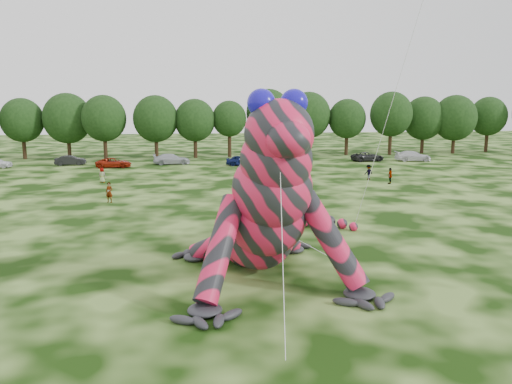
{
  "coord_description": "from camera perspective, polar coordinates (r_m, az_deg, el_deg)",
  "views": [
    {
      "loc": [
        -5.68,
        -19.97,
        8.26
      ],
      "look_at": [
        -2.35,
        3.67,
        4.0
      ],
      "focal_mm": 35.0,
      "sensor_mm": 36.0,
      "label": 1
    }
  ],
  "objects": [
    {
      "name": "spectator_2",
      "position": [
        56.04,
        12.74,
        2.22
      ],
      "size": [
        1.19,
        0.93,
        1.62
      ],
      "primitive_type": "imported",
      "rotation": [
        0.0,
        0.0,
        3.5
      ],
      "color": "gray",
      "rests_on": "ground"
    },
    {
      "name": "car_3",
      "position": [
        69.33,
        -9.62,
        3.73
      ],
      "size": [
        5.07,
        2.28,
        1.44
      ],
      "primitive_type": "imported",
      "rotation": [
        0.0,
        0.0,
        1.62
      ],
      "color": "#B5B9C0",
      "rests_on": "ground"
    },
    {
      "name": "tree_8",
      "position": [
        77.06,
        -6.98,
        7.22
      ],
      "size": [
        6.14,
        5.53,
        8.94
      ],
      "primitive_type": null,
      "color": "black",
      "rests_on": "ground"
    },
    {
      "name": "spectator_0",
      "position": [
        43.7,
        -16.43,
        -0.04
      ],
      "size": [
        0.74,
        0.62,
        1.74
      ],
      "primitive_type": "imported",
      "rotation": [
        0.0,
        0.0,
        5.9
      ],
      "color": "gray",
      "rests_on": "ground"
    },
    {
      "name": "tree_6",
      "position": [
        77.65,
        -16.94,
        7.09
      ],
      "size": [
        6.52,
        5.86,
        9.49
      ],
      "primitive_type": null,
      "color": "black",
      "rests_on": "ground"
    },
    {
      "name": "tree_12",
      "position": [
        81.93,
        10.35,
        7.31
      ],
      "size": [
        5.99,
        5.39,
        8.97
      ],
      "primitive_type": null,
      "color": "black",
      "rests_on": "ground"
    },
    {
      "name": "tree_5",
      "position": [
        80.39,
        -20.71,
        7.07
      ],
      "size": [
        7.16,
        6.44,
        9.8
      ],
      "primitive_type": null,
      "color": "black",
      "rests_on": "ground"
    },
    {
      "name": "car_6",
      "position": [
        73.93,
        12.65,
        3.97
      ],
      "size": [
        4.99,
        2.84,
        1.31
      ],
      "primitive_type": "imported",
      "rotation": [
        0.0,
        0.0,
        1.72
      ],
      "color": "black",
      "rests_on": "ground"
    },
    {
      "name": "car_5",
      "position": [
        68.39,
        4.49,
        3.75
      ],
      "size": [
        4.39,
        1.59,
        1.44
      ],
      "primitive_type": "imported",
      "rotation": [
        0.0,
        0.0,
        1.59
      ],
      "color": "silver",
      "rests_on": "ground"
    },
    {
      "name": "tree_9",
      "position": [
        77.71,
        -3.06,
        7.21
      ],
      "size": [
        5.27,
        4.74,
        8.68
      ],
      "primitive_type": null,
      "color": "black",
      "rests_on": "ground"
    },
    {
      "name": "car_4",
      "position": [
        66.85,
        -1.66,
        3.62
      ],
      "size": [
        4.38,
        2.46,
        1.41
      ],
      "primitive_type": "imported",
      "rotation": [
        0.0,
        0.0,
        1.37
      ],
      "color": "#0D1647",
      "rests_on": "ground"
    },
    {
      "name": "ground",
      "position": [
        22.34,
        7.44,
        -11.67
      ],
      "size": [
        240.0,
        240.0,
        0.0
      ],
      "primitive_type": "plane",
      "color": "#16330A",
      "rests_on": "ground"
    },
    {
      "name": "car_1",
      "position": [
        71.9,
        -20.45,
        3.41
      ],
      "size": [
        4.07,
        1.62,
        1.32
      ],
      "primitive_type": "imported",
      "rotation": [
        0.0,
        0.0,
        1.63
      ],
      "color": "black",
      "rests_on": "ground"
    },
    {
      "name": "tree_11",
      "position": [
        80.62,
        6.01,
        7.77
      ],
      "size": [
        7.01,
        6.31,
        10.07
      ],
      "primitive_type": null,
      "color": "black",
      "rests_on": "ground"
    },
    {
      "name": "car_2",
      "position": [
        67.41,
        -15.95,
        3.22
      ],
      "size": [
        4.55,
        2.15,
        1.26
      ],
      "primitive_type": "imported",
      "rotation": [
        0.0,
        0.0,
        1.56
      ],
      "color": "maroon",
      "rests_on": "ground"
    },
    {
      "name": "tree_4",
      "position": [
        82.34,
        -25.11,
        6.57
      ],
      "size": [
        6.22,
        5.6,
        9.06
      ],
      "primitive_type": null,
      "color": "black",
      "rests_on": "ground"
    },
    {
      "name": "tree_14",
      "position": [
        87.96,
        18.56,
        7.27
      ],
      "size": [
        6.82,
        6.14,
        9.4
      ],
      "primitive_type": null,
      "color": "black",
      "rests_on": "ground"
    },
    {
      "name": "tree_10",
      "position": [
        79.69,
        1.44,
        7.95
      ],
      "size": [
        7.09,
        6.38,
        10.5
      ],
      "primitive_type": null,
      "color": "black",
      "rests_on": "ground"
    },
    {
      "name": "tree_16",
      "position": [
        94.45,
        24.96,
        7.01
      ],
      "size": [
        6.26,
        5.63,
        9.37
      ],
      "primitive_type": null,
      "color": "black",
      "rests_on": "ground"
    },
    {
      "name": "tree_13",
      "position": [
        83.85,
        15.16,
        7.58
      ],
      "size": [
        6.83,
        6.15,
        10.13
      ],
      "primitive_type": null,
      "color": "black",
      "rests_on": "ground"
    },
    {
      "name": "tree_15",
      "position": [
        89.47,
        21.74,
        7.2
      ],
      "size": [
        7.17,
        6.45,
        9.63
      ],
      "primitive_type": null,
      "color": "black",
      "rests_on": "ground"
    },
    {
      "name": "car_7",
      "position": [
        75.69,
        17.5,
        3.95
      ],
      "size": [
        5.31,
        2.67,
        1.48
      ],
      "primitive_type": "imported",
      "rotation": [
        0.0,
        0.0,
        1.45
      ],
      "color": "silver",
      "rests_on": "ground"
    },
    {
      "name": "spectator_4",
      "position": [
        54.99,
        -17.18,
        1.84
      ],
      "size": [
        0.88,
        0.72,
        1.56
      ],
      "primitive_type": "imported",
      "rotation": [
        0.0,
        0.0,
        2.81
      ],
      "color": "gray",
      "rests_on": "ground"
    },
    {
      "name": "spectator_3",
      "position": [
        53.52,
        15.08,
        1.79
      ],
      "size": [
        0.89,
        1.04,
        1.67
      ],
      "primitive_type": "imported",
      "rotation": [
        0.0,
        0.0,
        4.11
      ],
      "color": "gray",
      "rests_on": "ground"
    },
    {
      "name": "tree_7",
      "position": [
        76.98,
        -11.38,
        7.29
      ],
      "size": [
        6.68,
        6.01,
        9.48
      ],
      "primitive_type": null,
      "color": "black",
      "rests_on": "ground"
    },
    {
      "name": "inflatable_gecko",
      "position": [
        25.15,
        -0.46,
        1.38
      ],
      "size": [
        16.97,
        19.42,
        8.88
      ],
      "primitive_type": null,
      "rotation": [
        0.0,
        0.0,
        0.12
      ],
      "color": "#DB1B49",
      "rests_on": "ground"
    }
  ]
}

